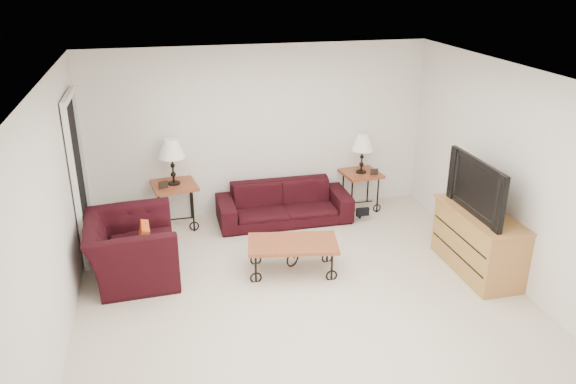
% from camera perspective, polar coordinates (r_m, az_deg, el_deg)
% --- Properties ---
extents(ground, '(5.00, 5.00, 0.00)m').
position_cam_1_polar(ground, '(6.62, 1.42, -10.29)').
color(ground, beige).
rests_on(ground, ground).
extents(wall_back, '(5.00, 0.02, 2.50)m').
position_cam_1_polar(wall_back, '(8.35, -2.86, 6.11)').
color(wall_back, silver).
rests_on(wall_back, ground).
extents(wall_front, '(5.00, 0.02, 2.50)m').
position_cam_1_polar(wall_front, '(3.97, 11.03, -13.64)').
color(wall_front, silver).
rests_on(wall_front, ground).
extents(wall_left, '(0.02, 5.00, 2.50)m').
position_cam_1_polar(wall_left, '(5.96, -22.42, -2.31)').
color(wall_left, silver).
rests_on(wall_left, ground).
extents(wall_right, '(0.02, 5.00, 2.50)m').
position_cam_1_polar(wall_right, '(7.07, 21.53, 1.56)').
color(wall_right, silver).
rests_on(wall_right, ground).
extents(ceiling, '(5.00, 5.00, 0.00)m').
position_cam_1_polar(ceiling, '(5.69, 1.66, 11.51)').
color(ceiling, white).
rests_on(ceiling, wall_back).
extents(doorway, '(0.08, 0.94, 2.04)m').
position_cam_1_polar(doorway, '(7.56, -20.31, 1.15)').
color(doorway, black).
rests_on(doorway, ground).
extents(sofa, '(1.93, 0.75, 0.56)m').
position_cam_1_polar(sofa, '(8.28, -0.42, -1.13)').
color(sofa, black).
rests_on(sofa, ground).
extents(side_table_left, '(0.68, 0.68, 0.65)m').
position_cam_1_polar(side_table_left, '(8.25, -11.21, -1.31)').
color(side_table_left, brown).
rests_on(side_table_left, ground).
extents(side_table_right, '(0.60, 0.60, 0.59)m').
position_cam_1_polar(side_table_right, '(8.77, 7.26, 0.15)').
color(side_table_right, brown).
rests_on(side_table_right, ground).
extents(lamp_left, '(0.42, 0.42, 0.65)m').
position_cam_1_polar(lamp_left, '(8.02, -11.55, 2.98)').
color(lamp_left, black).
rests_on(lamp_left, side_table_left).
extents(lamp_right, '(0.37, 0.37, 0.59)m').
position_cam_1_polar(lamp_right, '(8.57, 7.45, 3.83)').
color(lamp_right, black).
rests_on(lamp_right, side_table_right).
extents(photo_frame_left, '(0.13, 0.06, 0.11)m').
position_cam_1_polar(photo_frame_left, '(7.97, -12.43, 0.70)').
color(photo_frame_left, black).
rests_on(photo_frame_left, side_table_left).
extents(photo_frame_right, '(0.12, 0.03, 0.10)m').
position_cam_1_polar(photo_frame_right, '(8.57, 8.65, 2.02)').
color(photo_frame_right, black).
rests_on(photo_frame_right, side_table_right).
extents(coffee_table, '(1.17, 0.76, 0.40)m').
position_cam_1_polar(coffee_table, '(6.97, 0.48, -6.54)').
color(coffee_table, brown).
rests_on(coffee_table, ground).
extents(armchair, '(1.08, 1.22, 0.76)m').
position_cam_1_polar(armchair, '(7.04, -15.43, -5.49)').
color(armchair, black).
rests_on(armchair, ground).
extents(throw_pillow, '(0.11, 0.35, 0.34)m').
position_cam_1_polar(throw_pillow, '(6.92, -14.32, -4.55)').
color(throw_pillow, '#CC481A').
rests_on(throw_pillow, armchair).
extents(tv_stand, '(0.54, 1.30, 0.78)m').
position_cam_1_polar(tv_stand, '(7.30, 18.57, -4.76)').
color(tv_stand, '#BB6D45').
rests_on(tv_stand, ground).
extents(television, '(0.15, 1.16, 0.67)m').
position_cam_1_polar(television, '(7.01, 19.13, 0.52)').
color(television, black).
rests_on(television, tv_stand).
extents(backpack, '(0.34, 0.30, 0.38)m').
position_cam_1_polar(backpack, '(8.45, 7.27, -1.51)').
color(backpack, black).
rests_on(backpack, ground).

